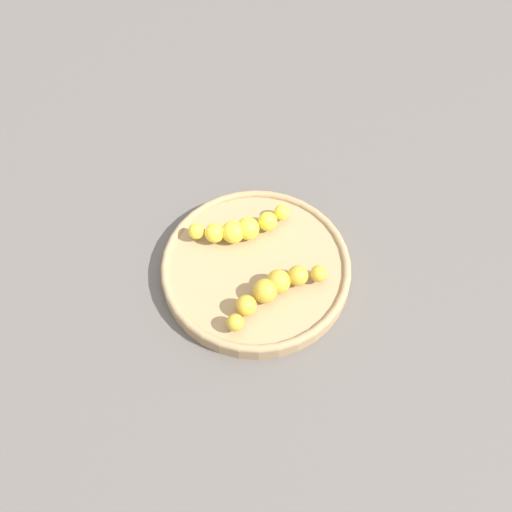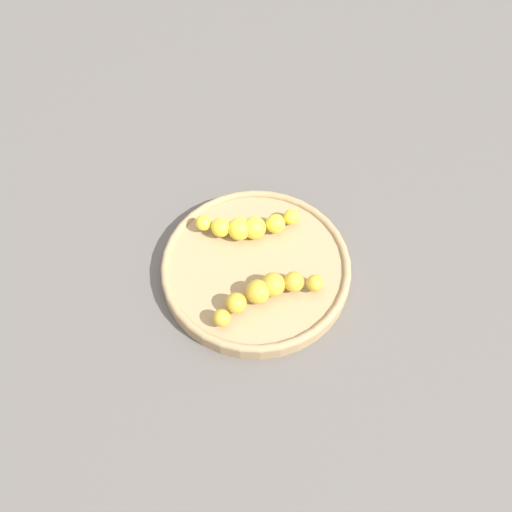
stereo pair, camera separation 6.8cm
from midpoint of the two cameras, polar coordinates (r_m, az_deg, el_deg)
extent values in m
plane|color=#56514C|center=(0.71, -2.73, -1.88)|extent=(2.40, 2.40, 0.00)
cylinder|color=#A08259|center=(0.71, -2.76, -1.50)|extent=(0.23, 0.23, 0.02)
torus|color=#A08259|center=(0.70, -2.79, -1.11)|extent=(0.23, 0.23, 0.01)
sphere|color=gold|center=(0.67, 3.28, -1.96)|extent=(0.02, 0.02, 0.02)
sphere|color=gold|center=(0.67, 1.24, -2.15)|extent=(0.02, 0.02, 0.02)
sphere|color=gold|center=(0.67, -0.71, -2.75)|extent=(0.03, 0.03, 0.03)
sphere|color=gold|center=(0.66, -2.48, -3.75)|extent=(0.03, 0.03, 0.03)
sphere|color=gold|center=(0.65, -3.96, -5.09)|extent=(0.02, 0.02, 0.02)
sphere|color=gold|center=(0.65, -5.10, -6.73)|extent=(0.02, 0.02, 0.02)
sphere|color=yellow|center=(0.71, -8.59, 2.21)|extent=(0.02, 0.02, 0.02)
sphere|color=yellow|center=(0.71, -6.82, 2.04)|extent=(0.02, 0.02, 0.02)
sphere|color=yellow|center=(0.71, -5.00, 2.15)|extent=(0.03, 0.03, 0.03)
sphere|color=yellow|center=(0.71, -3.22, 2.55)|extent=(0.03, 0.03, 0.03)
sphere|color=yellow|center=(0.72, -1.57, 3.21)|extent=(0.02, 0.02, 0.02)
sphere|color=yellow|center=(0.72, -0.14, 4.10)|extent=(0.02, 0.02, 0.02)
camera|label=1|loc=(0.03, -92.87, -4.39)|focal=40.94mm
camera|label=2|loc=(0.03, 87.13, 4.39)|focal=40.94mm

